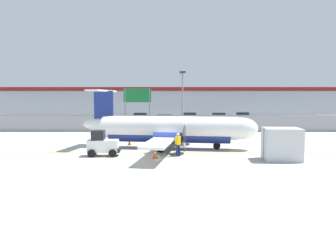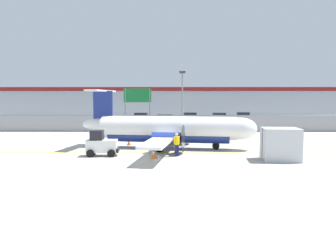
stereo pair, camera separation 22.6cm
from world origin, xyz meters
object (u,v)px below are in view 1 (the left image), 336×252
at_px(baggage_tug, 102,144).
at_px(cargo_container, 281,144).
at_px(traffic_cone_near_right, 129,142).
at_px(parked_car_0, 67,121).
at_px(ground_crew_worker, 177,143).
at_px(parked_car_3, 165,120).
at_px(parked_car_4, 188,117).
at_px(apron_light_pole, 182,97).
at_px(parked_car_6, 242,117).
at_px(commuter_airplane, 171,129).
at_px(parked_car_5, 218,117).
at_px(parked_car_1, 104,119).
at_px(parked_car_2, 140,117).
at_px(highway_sign, 137,99).
at_px(traffic_cone_near_left, 154,154).

height_order(baggage_tug, cargo_container, cargo_container).
distance_m(traffic_cone_near_right, parked_car_0, 21.25).
height_order(ground_crew_worker, traffic_cone_near_right, ground_crew_worker).
xyz_separation_m(parked_car_3, parked_car_4, (4.10, 6.97, 0.00)).
xyz_separation_m(baggage_tug, cargo_container, (12.53, -1.67, 0.24)).
bearing_deg(parked_car_0, apron_light_pole, 143.57).
xyz_separation_m(parked_car_3, apron_light_pole, (2.06, -13.60, 3.41)).
bearing_deg(parked_car_0, baggage_tug, 107.73).
distance_m(baggage_tug, cargo_container, 12.65).
bearing_deg(parked_car_6, apron_light_pole, -111.27).
relative_size(commuter_airplane, cargo_container, 6.27).
bearing_deg(apron_light_pole, parked_car_5, 69.70).
bearing_deg(parked_car_1, parked_car_5, 23.85).
bearing_deg(baggage_tug, parked_car_4, 73.59).
bearing_deg(parked_car_2, cargo_container, -66.21).
relative_size(parked_car_1, parked_car_4, 1.03).
bearing_deg(parked_car_4, parked_car_5, 169.25).
xyz_separation_m(ground_crew_worker, apron_light_pole, (0.91, 13.80, 3.35)).
height_order(ground_crew_worker, highway_sign, highway_sign).
relative_size(parked_car_4, parked_car_6, 0.97).
xyz_separation_m(parked_car_4, highway_sign, (-7.69, -14.92, 3.24)).
relative_size(commuter_airplane, baggage_tug, 6.76).
bearing_deg(traffic_cone_near_left, parked_car_6, 68.27).
relative_size(ground_crew_worker, parked_car_1, 0.39).
bearing_deg(parked_car_4, parked_car_2, 4.11).
relative_size(commuter_airplane, apron_light_pole, 2.21).
relative_size(baggage_tug, traffic_cone_near_right, 3.71).
distance_m(parked_car_3, parked_car_5, 11.19).
height_order(baggage_tug, highway_sign, highway_sign).
distance_m(parked_car_1, parked_car_2, 7.63).
height_order(commuter_airplane, parked_car_3, commuter_airplane).
bearing_deg(parked_car_6, parked_car_5, -149.18).
bearing_deg(parked_car_6, baggage_tug, -109.99).
bearing_deg(parked_car_1, ground_crew_worker, -61.71).
bearing_deg(commuter_airplane, baggage_tug, -135.73).
bearing_deg(apron_light_pole, parked_car_6, 61.25).
relative_size(apron_light_pole, highway_sign, 1.32).
bearing_deg(cargo_container, commuter_airplane, 149.18).
bearing_deg(cargo_container, parked_car_2, 114.43).
bearing_deg(baggage_tug, ground_crew_worker, -4.66).
xyz_separation_m(traffic_cone_near_left, parked_car_0, (-13.63, 24.60, 0.58)).
distance_m(parked_car_0, highway_sign, 11.85).
bearing_deg(traffic_cone_near_right, parked_car_6, 60.30).
xyz_separation_m(parked_car_2, parked_car_5, (13.63, 0.03, 0.00)).
relative_size(commuter_airplane, traffic_cone_near_right, 25.09).
xyz_separation_m(traffic_cone_near_left, traffic_cone_near_right, (-2.55, 6.47, 0.00)).
bearing_deg(traffic_cone_near_left, traffic_cone_near_right, 111.51).
distance_m(commuter_airplane, cargo_container, 9.13).
relative_size(ground_crew_worker, apron_light_pole, 0.23).
relative_size(traffic_cone_near_left, parked_car_3, 0.15).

